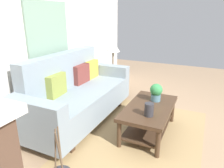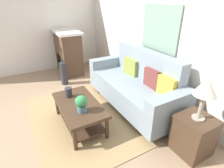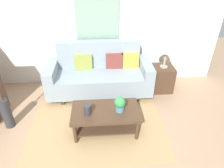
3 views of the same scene
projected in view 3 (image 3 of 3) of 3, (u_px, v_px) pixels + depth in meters
ground_plane at (98, 150)px, 3.08m from camera, size 9.49×9.49×0.00m
wall_back at (94, 24)px, 4.12m from camera, size 5.49×0.10×2.70m
area_rug at (98, 126)px, 3.49m from camera, size 2.32×1.64×0.01m
couch at (99, 75)px, 4.17m from camera, size 2.12×0.84×1.08m
throw_pillow_olive at (83, 62)px, 4.12m from camera, size 0.37×0.15×0.32m
throw_pillow_maroon at (115, 61)px, 4.16m from camera, size 0.36×0.13×0.32m
throw_pillow_mustard at (130, 60)px, 4.18m from camera, size 0.36×0.12×0.32m
coffee_table at (106, 116)px, 3.27m from camera, size 1.10×0.60×0.43m
tabletop_vase at (88, 110)px, 3.09m from camera, size 0.12×0.12×0.17m
potted_plant_tabletop at (120, 104)px, 3.12m from camera, size 0.18×0.18×0.26m
side_table at (162, 78)px, 4.34m from camera, size 0.44×0.44×0.56m
table_lamp at (167, 48)px, 3.95m from camera, size 0.28×0.28×0.57m
floor_vase at (7, 114)px, 3.37m from camera, size 0.16×0.16×0.55m
floor_vase_branch_a at (0, 92)px, 3.12m from camera, size 0.05×0.05×0.36m
framed_painting at (97, 20)px, 4.01m from camera, size 0.89×0.03×0.79m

